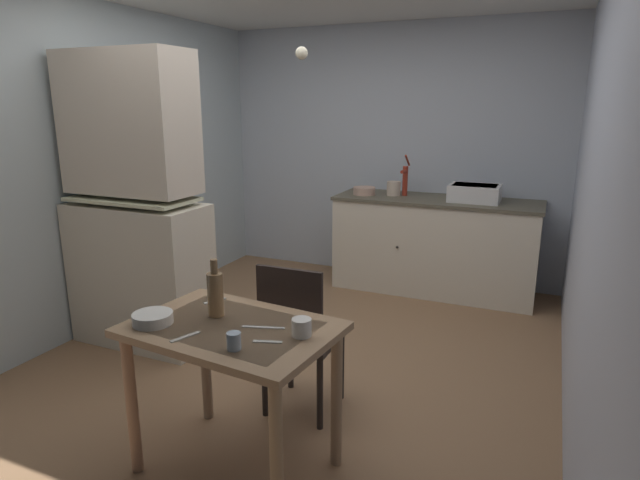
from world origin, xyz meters
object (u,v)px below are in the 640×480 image
dining_table (233,350)px  teacup_cream (234,341)px  sink_basin (475,193)px  hutch_cabinet (136,213)px  glass_bottle (215,293)px  hand_pump (405,178)px  mixing_bowl_counter (364,191)px  serving_bowl_wide (153,318)px  chair_far_side (299,335)px

dining_table → teacup_cream: 0.30m
sink_basin → dining_table: (-0.67, -2.96, -0.34)m
hutch_cabinet → glass_bottle: 1.58m
hand_pump → dining_table: bearing=-90.3°
sink_basin → teacup_cream: size_ratio=5.90×
mixing_bowl_counter → serving_bowl_wide: (0.01, -3.03, -0.15)m
teacup_cream → mixing_bowl_counter: bearing=99.2°
hutch_cabinet → serving_bowl_wide: size_ratio=11.24×
chair_far_side → glass_bottle: size_ratio=3.22×
mixing_bowl_counter → teacup_cream: size_ratio=2.86×
hutch_cabinet → dining_table: (1.42, -0.97, -0.35)m
hand_pump → mixing_bowl_counter: 0.41m
mixing_bowl_counter → teacup_cream: bearing=-80.8°
glass_bottle → serving_bowl_wide: bearing=-137.4°
serving_bowl_wide → mixing_bowl_counter: bearing=90.2°
sink_basin → mixing_bowl_counter: size_ratio=2.06×
hutch_cabinet → chair_far_side: size_ratio=2.30×
hutch_cabinet → mixing_bowl_counter: bearing=61.2°
hand_pump → dining_table: hand_pump is taller
mixing_bowl_counter → serving_bowl_wide: 3.03m
dining_table → chair_far_side: bearing=82.3°
dining_table → mixing_bowl_counter: bearing=97.0°
serving_bowl_wide → teacup_cream: teacup_cream is taller
sink_basin → hand_pump: 0.66m
hutch_cabinet → glass_bottle: bearing=-34.9°
dining_table → teacup_cream: size_ratio=13.52×
teacup_cream → sink_basin: bearing=80.5°
sink_basin → hand_pump: bearing=176.1°
sink_basin → serving_bowl_wide: size_ratio=2.35×
chair_far_side → serving_bowl_wide: (-0.43, -0.68, 0.29)m
sink_basin → chair_far_side: 2.52m
serving_bowl_wide → teacup_cream: 0.50m
glass_bottle → mixing_bowl_counter: bearing=94.5°
chair_far_side → sink_basin: bearing=76.1°
hand_pump → serving_bowl_wide: size_ratio=2.09×
hand_pump → mixing_bowl_counter: (-0.37, -0.10, -0.13)m
mixing_bowl_counter → teacup_cream: 3.15m
hutch_cabinet → serving_bowl_wide: 1.55m
hand_pump → teacup_cream: 3.22m
hand_pump → chair_far_side: hand_pump is taller
hand_pump → chair_far_side: size_ratio=0.43×
mixing_bowl_counter → teacup_cream: mixing_bowl_counter is taller
teacup_cream → hutch_cabinet: bearing=143.1°
hutch_cabinet → mixing_bowl_counter: hutch_cabinet is taller
sink_basin → serving_bowl_wide: sink_basin is taller
glass_bottle → hand_pump: bearing=87.1°
sink_basin → dining_table: sink_basin is taller
dining_table → serving_bowl_wide: size_ratio=5.39×
hand_pump → glass_bottle: (-0.15, -2.93, -0.19)m
sink_basin → glass_bottle: sink_basin is taller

